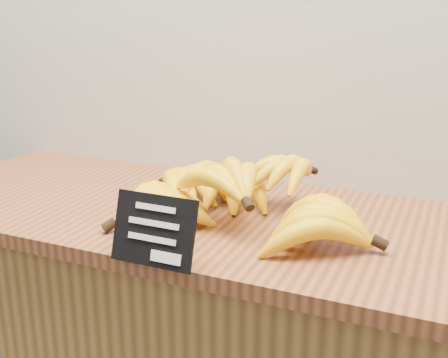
% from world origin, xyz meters
% --- Properties ---
extents(counter_top, '(1.48, 0.54, 0.03)m').
position_xyz_m(counter_top, '(0.09, 2.75, 0.92)').
color(counter_top, brown).
rests_on(counter_top, counter).
extents(chalkboard_sign, '(0.15, 0.04, 0.12)m').
position_xyz_m(chalkboard_sign, '(0.05, 2.49, 0.99)').
color(chalkboard_sign, black).
rests_on(chalkboard_sign, counter_top).
extents(banana_pile, '(0.56, 0.41, 0.12)m').
position_xyz_m(banana_pile, '(0.09, 2.73, 0.98)').
color(banana_pile, yellow).
rests_on(banana_pile, counter_top).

